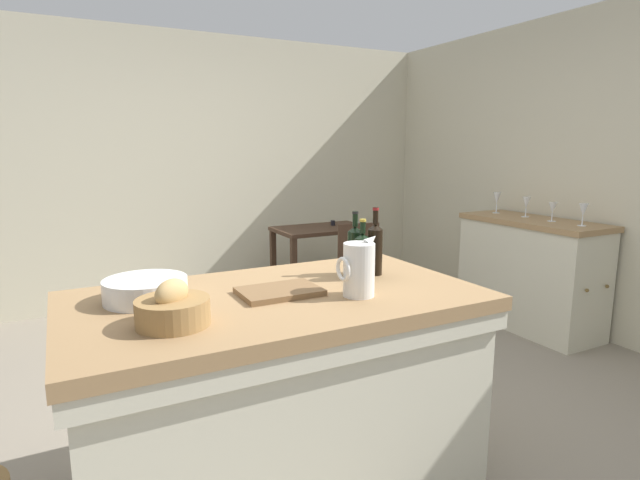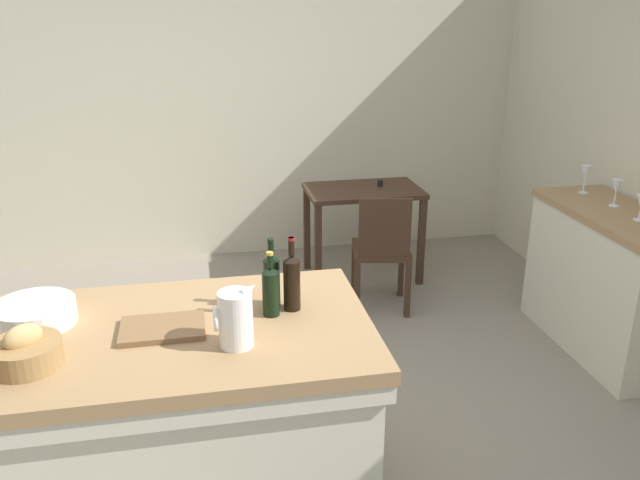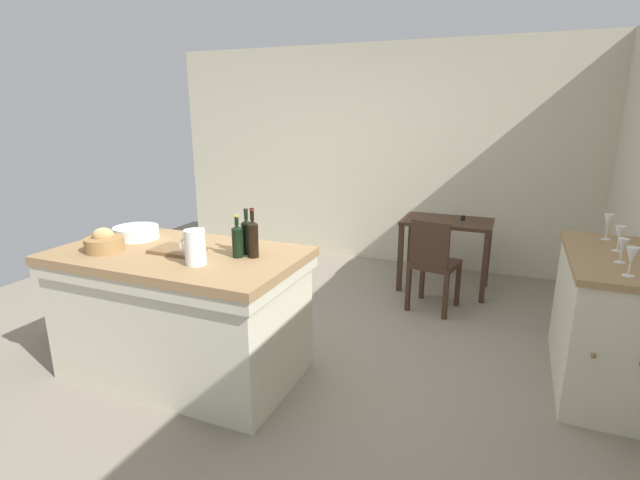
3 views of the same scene
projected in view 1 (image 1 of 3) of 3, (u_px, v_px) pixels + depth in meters
The scene contains 18 objects.
ground_plane at pixel (311, 407), 3.00m from camera, with size 6.76×6.76×0.00m, color gray.
wall_back at pixel (194, 169), 5.03m from camera, with size 5.32×0.12×2.60m, color beige.
wall_right at pixel (608, 175), 3.95m from camera, with size 0.12×5.20×2.60m, color beige.
island_table at pixel (278, 388), 2.19m from camera, with size 1.70×0.96×0.91m.
side_cabinet at pixel (530, 273), 4.27m from camera, with size 0.52×1.22×0.93m.
writing_desk at pixel (322, 240), 4.93m from camera, with size 0.90×0.56×0.80m.
wooden_chair at pixel (353, 268), 4.40m from camera, with size 0.47×0.47×0.89m.
pitcher at pixel (359, 269), 2.07m from camera, with size 0.17×0.13×0.26m.
wash_bowl at pixel (146, 290), 2.01m from camera, with size 0.33×0.33×0.09m, color white.
bread_basket at pixel (173, 309), 1.74m from camera, with size 0.25×0.25×0.16m.
cutting_board at pixel (280, 291), 2.11m from camera, with size 0.33×0.23×0.02m, color brown.
wine_bottle_dark at pixel (375, 248), 2.41m from camera, with size 0.07×0.07×0.32m.
wine_bottle_amber at pixel (355, 249), 2.43m from camera, with size 0.07×0.07×0.31m.
wine_bottle_green at pixel (363, 255), 2.35m from camera, with size 0.07×0.07×0.28m.
wine_glass_far_left at pixel (583, 211), 3.81m from camera, with size 0.07×0.07×0.17m.
wine_glass_left at pixel (553, 208), 4.04m from camera, with size 0.07×0.07×0.15m.
wine_glass_middle at pixel (526, 203), 4.30m from camera, with size 0.07×0.07×0.17m.
wine_glass_right at pixel (497, 199), 4.55m from camera, with size 0.07×0.07×0.19m.
Camera 1 is at (-1.23, -2.48, 1.52)m, focal length 28.38 mm.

